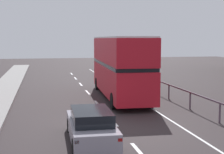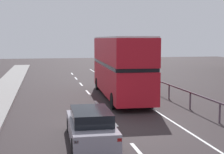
% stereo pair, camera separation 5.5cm
% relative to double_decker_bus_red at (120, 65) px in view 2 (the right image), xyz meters
% --- Properties ---
extents(ground_plane, '(75.54, 120.00, 0.10)m').
position_rel_double_decker_bus_red_xyz_m(ground_plane, '(-1.99, -8.58, -2.40)').
color(ground_plane, '#2C2526').
extents(lane_paint_markings, '(3.15, 46.00, 0.01)m').
position_rel_double_decker_bus_red_xyz_m(lane_paint_markings, '(-0.07, -0.45, -2.34)').
color(lane_paint_markings, silver).
rests_on(lane_paint_markings, ground).
extents(bridge_side_railing, '(0.10, 42.00, 1.07)m').
position_rel_double_decker_bus_red_xyz_m(bridge_side_railing, '(3.22, 0.42, -1.48)').
color(bridge_side_railing, '#56424F').
rests_on(bridge_side_railing, ground).
extents(double_decker_bus_red, '(2.98, 11.13, 4.38)m').
position_rel_double_decker_bus_red_xyz_m(double_decker_bus_red, '(0.00, 0.00, 0.00)').
color(double_decker_bus_red, '#B31320').
rests_on(double_decker_bus_red, ground).
extents(hatchback_car_near, '(1.84, 4.60, 1.39)m').
position_rel_double_decker_bus_red_xyz_m(hatchback_car_near, '(-3.59, -10.13, -1.67)').
color(hatchback_car_near, gray).
rests_on(hatchback_car_near, ground).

